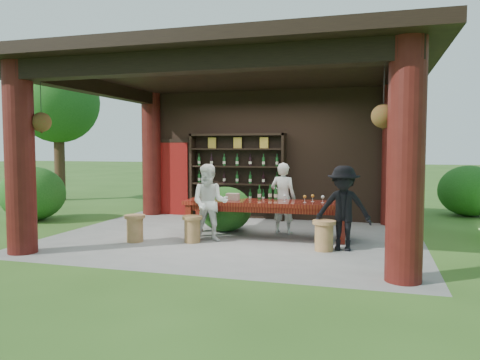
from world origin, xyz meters
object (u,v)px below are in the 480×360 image
(tasting_table, at_px, (266,207))
(guest_man, at_px, (343,208))
(wine_shelf, at_px, (237,176))
(host, at_px, (283,198))
(napkin_basket, at_px, (233,197))
(stool_far_left, at_px, (135,228))
(guest_woman, at_px, (210,203))
(stool_near_right, at_px, (324,235))
(stool_near_left, at_px, (192,228))

(tasting_table, xyz_separation_m, guest_man, (1.60, -0.79, 0.13))
(wine_shelf, relative_size, host, 1.65)
(wine_shelf, bearing_deg, napkin_basket, -75.60)
(wine_shelf, height_order, host, wine_shelf)
(tasting_table, relative_size, guest_man, 2.21)
(wine_shelf, xyz_separation_m, stool_far_left, (-1.06, -3.45, -0.82))
(stool_far_left, distance_m, guest_man, 4.00)
(wine_shelf, distance_m, guest_woman, 3.03)
(host, bearing_deg, wine_shelf, -40.57)
(stool_near_right, bearing_deg, stool_far_left, -176.46)
(stool_far_left, relative_size, guest_man, 0.35)
(tasting_table, xyz_separation_m, guest_woman, (-0.96, -0.70, 0.13))
(stool_near_right, height_order, host, host)
(stool_near_right, distance_m, host, 1.87)
(stool_near_left, distance_m, guest_woman, 0.60)
(stool_near_right, distance_m, napkin_basket, 2.23)
(tasting_table, relative_size, stool_near_left, 6.50)
(host, bearing_deg, tasting_table, 73.31)
(stool_near_right, distance_m, stool_far_left, 3.64)
(stool_far_left, bearing_deg, napkin_basket, 34.16)
(tasting_table, xyz_separation_m, host, (0.25, 0.55, 0.13))
(guest_woman, relative_size, guest_man, 1.00)
(guest_man, bearing_deg, stool_far_left, -174.09)
(wine_shelf, height_order, guest_woman, wine_shelf)
(stool_near_right, bearing_deg, wine_shelf, 128.55)
(tasting_table, height_order, napkin_basket, napkin_basket)
(stool_far_left, bearing_deg, stool_near_right, 3.54)
(stool_far_left, relative_size, host, 0.35)
(stool_near_right, height_order, napkin_basket, napkin_basket)
(stool_near_left, bearing_deg, napkin_basket, 56.89)
(stool_far_left, xyz_separation_m, host, (2.60, 1.71, 0.48))
(stool_near_right, bearing_deg, tasting_table, 144.02)
(wine_shelf, bearing_deg, host, -48.48)
(wine_shelf, xyz_separation_m, host, (1.54, -1.74, -0.34))
(stool_near_left, relative_size, host, 0.34)
(stool_far_left, bearing_deg, stool_near_left, 13.56)
(wine_shelf, distance_m, stool_near_right, 4.21)
(tasting_table, distance_m, napkin_basket, 0.72)
(host, distance_m, guest_woman, 1.74)
(stool_near_left, xyz_separation_m, host, (1.51, 1.45, 0.49))
(guest_woman, bearing_deg, wine_shelf, 84.33)
(guest_woman, bearing_deg, stool_near_left, -158.27)
(guest_woman, bearing_deg, napkin_basket, 56.04)
(napkin_basket, bearing_deg, host, 31.82)
(stool_near_left, bearing_deg, guest_woman, 33.66)
(wine_shelf, relative_size, stool_far_left, 4.73)
(stool_near_right, bearing_deg, host, 124.72)
(stool_far_left, bearing_deg, guest_woman, 18.29)
(stool_near_right, xyz_separation_m, stool_far_left, (-3.63, -0.22, -0.01))
(stool_near_right, height_order, stool_far_left, stool_near_right)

